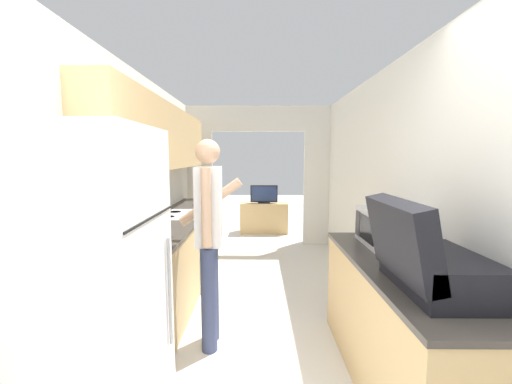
{
  "coord_description": "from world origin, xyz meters",
  "views": [
    {
      "loc": [
        0.0,
        -0.99,
        1.61
      ],
      "look_at": [
        -0.02,
        2.73,
        1.19
      ],
      "focal_mm": 22.0,
      "sensor_mm": 36.0,
      "label": 1
    }
  ],
  "objects_px": {
    "person": "(209,237)",
    "microwave": "(389,228)",
    "tv_cabinet": "(264,218)",
    "knife": "(195,205)",
    "suitcase": "(426,260)",
    "range_oven": "(182,248)",
    "refrigerator": "(92,286)",
    "television": "(264,194)"
  },
  "relations": [
    {
      "from": "range_oven",
      "to": "tv_cabinet",
      "type": "distance_m",
      "value": 2.9
    },
    {
      "from": "suitcase",
      "to": "television",
      "type": "relative_size",
      "value": 1.11
    },
    {
      "from": "refrigerator",
      "to": "suitcase",
      "type": "relative_size",
      "value": 2.81
    },
    {
      "from": "television",
      "to": "knife",
      "type": "bearing_deg",
      "value": -117.72
    },
    {
      "from": "suitcase",
      "to": "microwave",
      "type": "relative_size",
      "value": 1.23
    },
    {
      "from": "microwave",
      "to": "tv_cabinet",
      "type": "distance_m",
      "value": 4.23
    },
    {
      "from": "television",
      "to": "range_oven",
      "type": "bearing_deg",
      "value": -112.5
    },
    {
      "from": "suitcase",
      "to": "television",
      "type": "xyz_separation_m",
      "value": [
        -0.78,
        4.87,
        -0.24
      ]
    },
    {
      "from": "range_oven",
      "to": "refrigerator",
      "type": "bearing_deg",
      "value": -89.01
    },
    {
      "from": "refrigerator",
      "to": "tv_cabinet",
      "type": "relative_size",
      "value": 1.78
    },
    {
      "from": "microwave",
      "to": "knife",
      "type": "distance_m",
      "value": 2.84
    },
    {
      "from": "tv_cabinet",
      "to": "knife",
      "type": "distance_m",
      "value": 2.35
    },
    {
      "from": "television",
      "to": "suitcase",
      "type": "bearing_deg",
      "value": -80.91
    },
    {
      "from": "range_oven",
      "to": "tv_cabinet",
      "type": "bearing_deg",
      "value": 67.82
    },
    {
      "from": "range_oven",
      "to": "microwave",
      "type": "xyz_separation_m",
      "value": [
        2.03,
        -1.38,
        0.58
      ]
    },
    {
      "from": "refrigerator",
      "to": "knife",
      "type": "height_order",
      "value": "refrigerator"
    },
    {
      "from": "tv_cabinet",
      "to": "refrigerator",
      "type": "bearing_deg",
      "value": -102.21
    },
    {
      "from": "person",
      "to": "suitcase",
      "type": "xyz_separation_m",
      "value": [
        1.31,
        -0.9,
        0.11
      ]
    },
    {
      "from": "refrigerator",
      "to": "suitcase",
      "type": "height_order",
      "value": "refrigerator"
    },
    {
      "from": "suitcase",
      "to": "microwave",
      "type": "bearing_deg",
      "value": 79.53
    },
    {
      "from": "knife",
      "to": "range_oven",
      "type": "bearing_deg",
      "value": -119.54
    },
    {
      "from": "refrigerator",
      "to": "suitcase",
      "type": "distance_m",
      "value": 1.84
    },
    {
      "from": "range_oven",
      "to": "knife",
      "type": "xyz_separation_m",
      "value": [
        0.05,
        0.65,
        0.44
      ]
    },
    {
      "from": "person",
      "to": "television",
      "type": "bearing_deg",
      "value": -9.67
    },
    {
      "from": "range_oven",
      "to": "suitcase",
      "type": "height_order",
      "value": "suitcase"
    },
    {
      "from": "knife",
      "to": "microwave",
      "type": "bearing_deg",
      "value": -70.96
    },
    {
      "from": "person",
      "to": "television",
      "type": "height_order",
      "value": "person"
    },
    {
      "from": "person",
      "to": "microwave",
      "type": "relative_size",
      "value": 3.41
    },
    {
      "from": "suitcase",
      "to": "television",
      "type": "height_order",
      "value": "suitcase"
    },
    {
      "from": "tv_cabinet",
      "to": "television",
      "type": "distance_m",
      "value": 0.5
    },
    {
      "from": "refrigerator",
      "to": "tv_cabinet",
      "type": "distance_m",
      "value": 5.02
    },
    {
      "from": "refrigerator",
      "to": "tv_cabinet",
      "type": "bearing_deg",
      "value": 77.79
    },
    {
      "from": "suitcase",
      "to": "range_oven",
      "type": "bearing_deg",
      "value": 129.91
    },
    {
      "from": "range_oven",
      "to": "knife",
      "type": "bearing_deg",
      "value": 85.69
    },
    {
      "from": "knife",
      "to": "suitcase",
      "type": "bearing_deg",
      "value": -82.99
    },
    {
      "from": "television",
      "to": "knife",
      "type": "xyz_separation_m",
      "value": [
        -1.04,
        -1.98,
        0.08
      ]
    },
    {
      "from": "knife",
      "to": "tv_cabinet",
      "type": "bearing_deg",
      "value": 37.54
    },
    {
      "from": "suitcase",
      "to": "refrigerator",
      "type": "bearing_deg",
      "value": 178.59
    },
    {
      "from": "tv_cabinet",
      "to": "knife",
      "type": "relative_size",
      "value": 3.04
    },
    {
      "from": "refrigerator",
      "to": "range_oven",
      "type": "bearing_deg",
      "value": 90.99
    },
    {
      "from": "television",
      "to": "microwave",
      "type": "bearing_deg",
      "value": -76.85
    },
    {
      "from": "person",
      "to": "tv_cabinet",
      "type": "xyz_separation_m",
      "value": [
        0.53,
        4.02,
        -0.63
      ]
    }
  ]
}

